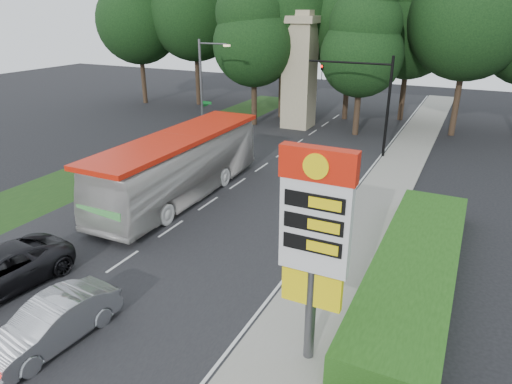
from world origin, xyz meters
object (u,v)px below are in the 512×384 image
at_px(monument, 300,70).
at_px(transit_bus, 180,167).
at_px(sedan_silver, 52,323).
at_px(traffic_signal_mast, 371,92).
at_px(streetlight_signs, 204,87).
at_px(gas_station_pylon, 315,231).

bearing_deg(monument, transit_bus, -89.75).
bearing_deg(sedan_silver, transit_bus, 110.79).
bearing_deg(traffic_signal_mast, streetlight_signs, -171.08).
height_order(gas_station_pylon, streetlight_signs, streetlight_signs).
xyz_separation_m(streetlight_signs, transit_bus, (5.07, -10.75, -2.61)).
bearing_deg(monument, gas_station_pylon, -68.20).
distance_m(monument, transit_bus, 19.02).
height_order(traffic_signal_mast, streetlight_signs, streetlight_signs).
height_order(traffic_signal_mast, transit_bus, traffic_signal_mast).
bearing_deg(gas_station_pylon, sedan_silver, -159.18).
relative_size(gas_station_pylon, transit_bus, 0.52).
bearing_deg(streetlight_signs, traffic_signal_mast, 8.92).
relative_size(gas_station_pylon, monument, 0.68).
xyz_separation_m(transit_bus, sedan_silver, (3.42, -12.20, -1.07)).
bearing_deg(traffic_signal_mast, sedan_silver, -99.52).
bearing_deg(monument, streetlight_signs, -121.97).
bearing_deg(sedan_silver, traffic_signal_mast, 85.61).
height_order(traffic_signal_mast, monument, monument).
relative_size(gas_station_pylon, sedan_silver, 1.49).
distance_m(gas_station_pylon, monument, 30.17).
bearing_deg(gas_station_pylon, traffic_signal_mast, 99.09).
xyz_separation_m(gas_station_pylon, transit_bus, (-11.12, 9.27, -2.62)).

